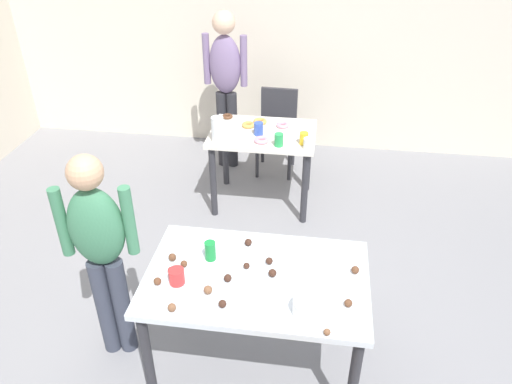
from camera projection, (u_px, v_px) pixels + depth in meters
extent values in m
plane|color=gray|center=(242.00, 352.00, 3.30)|extent=(6.40, 6.40, 0.00)
cube|color=beige|center=(290.00, 32.00, 5.28)|extent=(6.40, 0.10, 2.60)
cube|color=silver|center=(256.00, 278.00, 2.84)|extent=(1.28, 0.81, 0.04)
cylinder|color=#2D2D33|center=(148.00, 358.00, 2.82)|extent=(0.06, 0.06, 0.71)
cylinder|color=#2D2D33|center=(353.00, 383.00, 2.68)|extent=(0.06, 0.06, 0.71)
cylinder|color=#2D2D33|center=(180.00, 277.00, 3.40)|extent=(0.06, 0.06, 0.71)
cylinder|color=#2D2D33|center=(351.00, 294.00, 3.26)|extent=(0.06, 0.06, 0.71)
cube|color=silver|center=(263.00, 134.00, 4.47)|extent=(0.95, 0.69, 0.04)
cylinder|color=#2D2D33|center=(213.00, 182.00, 4.48)|extent=(0.06, 0.06, 0.71)
cylinder|color=#2D2D33|center=(305.00, 189.00, 4.38)|extent=(0.06, 0.06, 0.71)
cylinder|color=#2D2D33|center=(225.00, 153.00, 4.96)|extent=(0.06, 0.06, 0.71)
cylinder|color=#2D2D33|center=(308.00, 159.00, 4.86)|extent=(0.06, 0.06, 0.71)
cube|color=#2D2D33|center=(276.00, 135.00, 5.15)|extent=(0.42, 0.42, 0.04)
cube|color=#2D2D33|center=(279.00, 107.00, 5.17)|extent=(0.38, 0.06, 0.42)
cylinder|color=#2D2D33|center=(289.00, 163.00, 5.10)|extent=(0.04, 0.04, 0.41)
cylinder|color=#2D2D33|center=(257.00, 160.00, 5.15)|extent=(0.04, 0.04, 0.41)
cylinder|color=#2D2D33|center=(293.00, 148.00, 5.38)|extent=(0.04, 0.04, 0.41)
cylinder|color=#2D2D33|center=(263.00, 145.00, 5.44)|extent=(0.04, 0.04, 0.41)
cylinder|color=#383D4C|center=(105.00, 307.00, 3.14)|extent=(0.11, 0.11, 0.74)
cylinder|color=#383D4C|center=(122.00, 307.00, 3.15)|extent=(0.11, 0.11, 0.74)
ellipsoid|color=#3D7A56|center=(97.00, 227.00, 2.81)|extent=(0.35, 0.25, 0.52)
sphere|color=tan|center=(85.00, 172.00, 2.61)|extent=(0.20, 0.20, 0.20)
cylinder|color=#3D7A56|center=(61.00, 222.00, 2.78)|extent=(0.08, 0.08, 0.44)
cylinder|color=#3D7A56|center=(129.00, 221.00, 2.79)|extent=(0.08, 0.08, 0.44)
cylinder|color=#28282D|center=(232.00, 130.00, 5.27)|extent=(0.11, 0.11, 0.83)
cylinder|color=#28282D|center=(222.00, 130.00, 5.28)|extent=(0.11, 0.11, 0.83)
ellipsoid|color=slate|center=(225.00, 65.00, 4.89)|extent=(0.33, 0.22, 0.59)
sphere|color=beige|center=(224.00, 22.00, 4.68)|extent=(0.23, 0.23, 0.23)
cylinder|color=slate|center=(244.00, 61.00, 4.84)|extent=(0.07, 0.07, 0.50)
cylinder|color=slate|center=(206.00, 59.00, 4.90)|extent=(0.07, 0.07, 0.50)
cylinder|color=white|center=(310.00, 307.00, 2.56)|extent=(0.18, 0.18, 0.09)
cylinder|color=#198438|center=(210.00, 251.00, 2.93)|extent=(0.07, 0.07, 0.12)
cube|color=silver|center=(309.00, 254.00, 3.00)|extent=(0.17, 0.02, 0.01)
cylinder|color=red|center=(177.00, 276.00, 2.76)|extent=(0.09, 0.09, 0.09)
sphere|color=brown|center=(208.00, 290.00, 2.70)|extent=(0.05, 0.05, 0.05)
sphere|color=#3D2319|center=(228.00, 278.00, 2.78)|extent=(0.04, 0.04, 0.04)
sphere|color=brown|center=(355.00, 270.00, 2.84)|extent=(0.05, 0.05, 0.05)
sphere|color=brown|center=(157.00, 281.00, 2.76)|extent=(0.04, 0.04, 0.04)
sphere|color=#3D2319|center=(269.00, 261.00, 2.91)|extent=(0.04, 0.04, 0.04)
sphere|color=#3D2319|center=(247.00, 266.00, 2.88)|extent=(0.04, 0.04, 0.04)
sphere|color=#3D2319|center=(171.00, 270.00, 2.84)|extent=(0.04, 0.04, 0.04)
sphere|color=brown|center=(172.00, 257.00, 2.93)|extent=(0.05, 0.05, 0.05)
sphere|color=#3D2319|center=(222.00, 304.00, 2.61)|extent=(0.04, 0.04, 0.04)
sphere|color=brown|center=(348.00, 303.00, 2.62)|extent=(0.04, 0.04, 0.04)
sphere|color=#3D2319|center=(272.00, 273.00, 2.82)|extent=(0.05, 0.05, 0.05)
sphere|color=brown|center=(172.00, 307.00, 2.59)|extent=(0.05, 0.05, 0.05)
sphere|color=#3D2319|center=(248.00, 242.00, 3.06)|extent=(0.05, 0.05, 0.05)
sphere|color=brown|center=(327.00, 332.00, 2.45)|extent=(0.04, 0.04, 0.04)
sphere|color=brown|center=(184.00, 264.00, 2.89)|extent=(0.04, 0.04, 0.04)
cylinder|color=white|center=(218.00, 129.00, 4.24)|extent=(0.11, 0.11, 0.23)
cylinder|color=green|center=(279.00, 140.00, 4.20)|extent=(0.08, 0.08, 0.11)
cylinder|color=#3351B2|center=(259.00, 129.00, 4.38)|extent=(0.08, 0.08, 0.12)
cylinder|color=yellow|center=(304.00, 138.00, 4.23)|extent=(0.07, 0.07, 0.11)
cylinder|color=white|center=(308.00, 144.00, 4.15)|extent=(0.08, 0.08, 0.10)
torus|color=white|center=(220.00, 122.00, 4.61)|extent=(0.11, 0.11, 0.03)
torus|color=pink|center=(261.00, 140.00, 4.28)|extent=(0.13, 0.13, 0.04)
torus|color=gold|center=(248.00, 125.00, 4.55)|extent=(0.12, 0.12, 0.04)
torus|color=gold|center=(260.00, 121.00, 4.61)|extent=(0.13, 0.13, 0.04)
torus|color=pink|center=(283.00, 125.00, 4.54)|extent=(0.12, 0.12, 0.04)
torus|color=brown|center=(227.00, 116.00, 4.72)|extent=(0.10, 0.10, 0.03)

